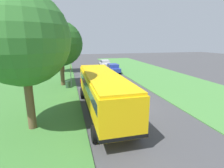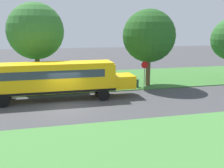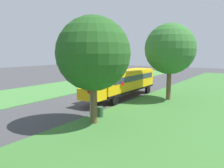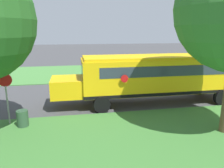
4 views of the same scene
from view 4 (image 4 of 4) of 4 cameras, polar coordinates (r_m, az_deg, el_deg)
ground_plane at (r=17.18m, az=6.18°, el=-2.27°), size 120.00×120.00×0.00m
grass_far_side at (r=25.69m, az=0.52°, el=3.33°), size 10.00×80.00×0.07m
school_bus at (r=14.73m, az=11.85°, el=2.48°), size 2.85×12.42×3.16m
stop_sign at (r=12.07m, az=-25.90°, el=-2.10°), size 0.08×0.68×2.74m
trash_bin at (r=11.91m, az=-22.31°, el=-8.46°), size 0.56×0.56×0.90m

